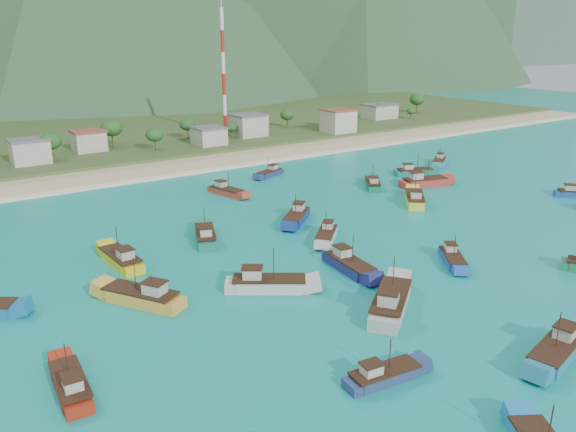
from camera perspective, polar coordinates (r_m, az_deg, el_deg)
ground at (r=89.17m, az=5.01°, el=-5.12°), size 600.00×600.00×0.00m
beach at (r=155.26m, az=-13.91°, el=4.48°), size 400.00×18.00×1.20m
land at (r=212.42m, az=-19.97°, el=7.47°), size 400.00×110.00×2.40m
surf_line at (r=146.64m, az=-12.56°, el=3.79°), size 400.00×2.50×0.08m
village at (r=182.11m, az=-10.40°, el=8.19°), size 211.37×26.42×7.58m
vegetation at (r=176.46m, az=-17.59°, el=7.49°), size 276.99×25.81×8.73m
radio_tower at (r=194.37m, az=-6.56°, el=14.17°), size 1.20×1.20×41.42m
boat_1 at (r=139.26m, az=13.63°, el=3.34°), size 12.39×6.59×7.02m
boat_2 at (r=128.69m, az=-6.26°, el=2.46°), size 5.14×10.37×5.88m
boat_5 at (r=79.35m, az=-14.58°, el=-8.02°), size 9.21×12.00×7.04m
boat_6 at (r=71.84m, az=25.65°, el=-12.32°), size 11.42×5.47×6.49m
boat_7 at (r=76.26m, az=10.39°, el=-8.72°), size 12.75×10.81×7.69m
boat_8 at (r=93.05m, az=-16.60°, el=-4.30°), size 3.94×11.31×6.58m
boat_9 at (r=63.87m, az=-21.20°, el=-15.83°), size 3.47×9.75×5.66m
boat_10 at (r=164.02m, az=15.11°, el=5.32°), size 9.54×7.73×5.67m
boat_12 at (r=145.25m, az=-1.88°, el=4.32°), size 9.37×5.91×5.34m
boat_13 at (r=80.68m, az=-2.11°, el=-6.98°), size 11.52×9.43×6.87m
boat_14 at (r=87.69m, az=6.22°, el=-5.02°), size 4.38×11.13×6.41m
boat_15 at (r=124.30m, az=12.75°, el=1.65°), size 10.39×10.87×6.86m
boat_19 at (r=149.87m, az=12.71°, el=4.36°), size 10.56×6.65×6.02m
boat_21 at (r=93.88m, az=16.35°, el=-4.23°), size 7.48×8.73×5.28m
boat_22 at (r=109.61m, az=0.87°, el=-0.15°), size 10.20×9.47×6.36m
boat_24 at (r=62.32m, az=9.67°, el=-15.76°), size 9.02×3.70×5.18m
boat_27 at (r=100.38m, az=3.92°, el=-2.02°), size 8.82×8.46×5.58m
boat_29 at (r=100.49m, az=-8.39°, el=-2.07°), size 7.08×11.09×6.32m
boat_30 at (r=135.77m, az=8.60°, el=3.19°), size 8.36×9.72×5.89m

